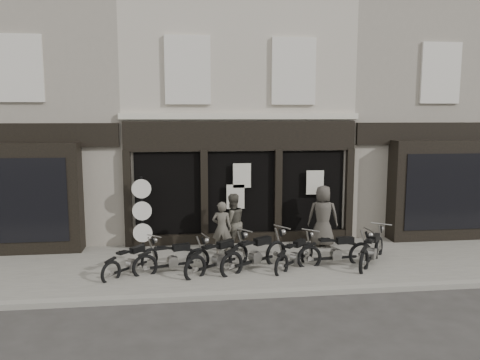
{
  "coord_description": "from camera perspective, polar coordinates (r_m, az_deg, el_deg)",
  "views": [
    {
      "loc": [
        -1.76,
        -11.25,
        4.06
      ],
      "look_at": [
        -0.2,
        1.6,
        2.28
      ],
      "focal_mm": 35.0,
      "sensor_mm": 36.0,
      "label": 1
    }
  ],
  "objects": [
    {
      "name": "motorcycle_4",
      "position": [
        12.56,
        6.75,
        -9.29
      ],
      "size": [
        1.51,
        1.59,
        0.95
      ],
      "rotation": [
        0.0,
        0.0,
        0.82
      ],
      "color": "black",
      "rests_on": "ground"
    },
    {
      "name": "motorcycle_3",
      "position": [
        12.32,
        1.89,
        -9.3
      ],
      "size": [
        2.01,
        1.51,
        1.09
      ],
      "rotation": [
        0.0,
        0.0,
        0.59
      ],
      "color": "black",
      "rests_on": "ground"
    },
    {
      "name": "motorcycle_2",
      "position": [
        12.15,
        -2.64,
        -9.64
      ],
      "size": [
        1.85,
        1.55,
        1.04
      ],
      "rotation": [
        0.0,
        0.0,
        0.66
      ],
      "color": "black",
      "rests_on": "ground"
    },
    {
      "name": "central_building",
      "position": [
        17.29,
        -1.07,
        7.9
      ],
      "size": [
        7.3,
        6.22,
        8.34
      ],
      "color": "#AAA292",
      "rests_on": "ground"
    },
    {
      "name": "neighbour_right",
      "position": [
        18.96,
        18.57,
        7.36
      ],
      "size": [
        5.6,
        6.73,
        8.34
      ],
      "color": "gray",
      "rests_on": "ground"
    },
    {
      "name": "ground_plane",
      "position": [
        12.09,
        1.92,
        -11.81
      ],
      "size": [
        90.0,
        90.0,
        0.0
      ],
      "primitive_type": "plane",
      "color": "#2D2B28",
      "rests_on": "ground"
    },
    {
      "name": "motorcycle_6",
      "position": [
        13.21,
        15.78,
        -8.51
      ],
      "size": [
        1.52,
        1.85,
        1.04
      ],
      "rotation": [
        0.0,
        0.0,
        0.92
      ],
      "color": "black",
      "rests_on": "ground"
    },
    {
      "name": "man_centre",
      "position": [
        13.69,
        -0.97,
        -5.2
      ],
      "size": [
        0.99,
        0.88,
        1.71
      ],
      "primitive_type": "imported",
      "rotation": [
        0.0,
        0.0,
        3.47
      ],
      "color": "#49453B",
      "rests_on": "pavement"
    },
    {
      "name": "motorcycle_5",
      "position": [
        12.89,
        11.67,
        -8.79
      ],
      "size": [
        2.16,
        0.59,
        1.03
      ],
      "rotation": [
        0.0,
        0.0,
        0.09
      ],
      "color": "black",
      "rests_on": "ground"
    },
    {
      "name": "motorcycle_0",
      "position": [
        12.32,
        -13.06,
        -9.84
      ],
      "size": [
        1.41,
        1.57,
        0.91
      ],
      "rotation": [
        0.0,
        0.0,
        0.86
      ],
      "color": "black",
      "rests_on": "ground"
    },
    {
      "name": "pavement",
      "position": [
        12.91,
        1.3,
        -10.23
      ],
      "size": [
        30.0,
        4.2,
        0.12
      ],
      "primitive_type": "cube",
      "color": "#656059",
      "rests_on": "ground_plane"
    },
    {
      "name": "kerb",
      "position": [
        10.91,
        2.95,
        -13.67
      ],
      "size": [
        30.0,
        0.25,
        0.13
      ],
      "primitive_type": "cube",
      "color": "gray",
      "rests_on": "ground_plane"
    },
    {
      "name": "man_left",
      "position": [
        13.35,
        -2.23,
        -5.9
      ],
      "size": [
        0.63,
        0.49,
        1.55
      ],
      "primitive_type": "imported",
      "rotation": [
        0.0,
        0.0,
        2.91
      ],
      "color": "#4F4A41",
      "rests_on": "pavement"
    },
    {
      "name": "motorcycle_1",
      "position": [
        12.23,
        -8.17,
        -9.73
      ],
      "size": [
        1.98,
        0.89,
        0.98
      ],
      "rotation": [
        0.0,
        0.0,
        0.3
      ],
      "color": "black",
      "rests_on": "ground"
    },
    {
      "name": "neighbour_left",
      "position": [
        17.75,
        -22.08,
        7.2
      ],
      "size": [
        5.6,
        6.73,
        8.34
      ],
      "color": "gray",
      "rests_on": "ground"
    },
    {
      "name": "advert_sign_post",
      "position": [
        14.02,
        -11.83,
        -4.42
      ],
      "size": [
        0.56,
        0.36,
        2.32
      ],
      "rotation": [
        0.0,
        0.0,
        0.01
      ],
      "color": "black",
      "rests_on": "ground"
    },
    {
      "name": "man_right",
      "position": [
        14.41,
        10.08,
        -4.33
      ],
      "size": [
        1.04,
        0.82,
        1.87
      ],
      "primitive_type": "imported",
      "rotation": [
        0.0,
        0.0,
        2.87
      ],
      "color": "#3F3B35",
      "rests_on": "pavement"
    }
  ]
}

